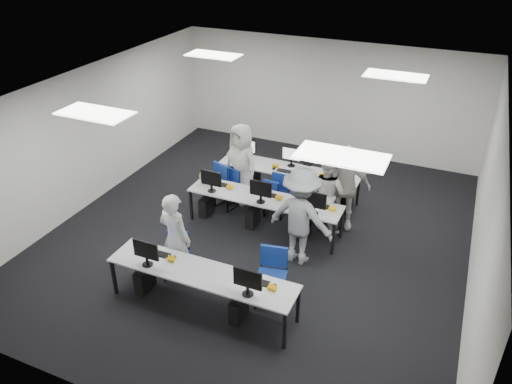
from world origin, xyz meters
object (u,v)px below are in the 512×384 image
at_px(chair_3, 277,202).
at_px(chair_4, 320,217).
at_px(chair_6, 274,200).
at_px(student_0, 175,238).
at_px(desk_front, 202,275).
at_px(chair_0, 177,263).
at_px(chair_2, 228,195).
at_px(student_3, 344,187).
at_px(desk_mid, 264,200).
at_px(photographer, 301,217).
at_px(student_2, 242,164).
at_px(student_1, 327,193).
at_px(chair_1, 271,286).
at_px(chair_7, 322,206).
at_px(chair_5, 228,187).

relative_size(chair_3, chair_4, 1.08).
bearing_deg(chair_6, student_0, -98.03).
height_order(desk_front, chair_3, chair_3).
bearing_deg(chair_4, chair_6, 150.95).
bearing_deg(desk_front, chair_0, 145.92).
distance_m(chair_2, student_3, 2.61).
height_order(desk_mid, student_0, student_0).
relative_size(desk_mid, student_0, 1.86).
bearing_deg(student_0, photographer, -133.58).
xyz_separation_m(student_3, photographer, (-0.41, -1.48, 0.04)).
bearing_deg(photographer, student_2, -32.50).
xyz_separation_m(desk_mid, chair_0, (-0.84, -2.03, -0.42)).
relative_size(desk_front, chair_0, 3.86).
xyz_separation_m(chair_0, student_1, (1.99, 2.56, 0.57)).
height_order(chair_1, chair_7, same).
xyz_separation_m(desk_front, chair_1, (0.97, 0.60, -0.37)).
distance_m(chair_7, photographer, 1.70).
distance_m(chair_0, chair_4, 3.14).
distance_m(chair_0, student_0, 0.60).
relative_size(chair_2, photographer, 0.44).
relative_size(desk_front, chair_2, 3.76).
bearing_deg(chair_7, student_3, -32.76).
bearing_deg(chair_4, chair_0, -142.58).
bearing_deg(chair_0, chair_3, 56.32).
relative_size(chair_4, student_3, 0.45).
relative_size(desk_mid, chair_7, 3.27).
relative_size(chair_6, chair_7, 0.83).
bearing_deg(student_1, student_2, 14.80).
distance_m(desk_mid, student_2, 1.30).
relative_size(desk_front, chair_3, 3.60).
height_order(chair_1, chair_5, chair_1).
height_order(student_0, student_2, student_2).
distance_m(desk_mid, chair_2, 1.27).
bearing_deg(student_0, chair_6, -94.93).
bearing_deg(chair_6, chair_1, -63.05).
bearing_deg(student_0, chair_1, -167.68).
xyz_separation_m(desk_front, desk_mid, (0.00, 2.60, 0.00)).
xyz_separation_m(student_0, photographer, (1.80, 1.37, 0.10)).
relative_size(chair_1, student_1, 0.59).
xyz_separation_m(chair_3, student_0, (-0.82, -2.74, 0.58)).
xyz_separation_m(chair_0, chair_5, (-0.37, 2.81, 0.04)).
height_order(chair_6, student_2, student_2).
height_order(desk_mid, chair_6, chair_6).
bearing_deg(student_3, student_2, 163.08).
height_order(desk_mid, student_1, student_1).
bearing_deg(chair_7, photographer, -110.02).
bearing_deg(student_3, chair_6, 166.95).
bearing_deg(chair_4, chair_5, 156.66).
height_order(chair_3, chair_4, chair_3).
bearing_deg(student_0, chair_7, -111.81).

